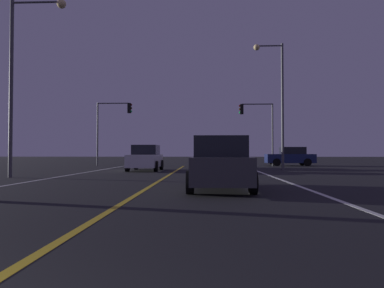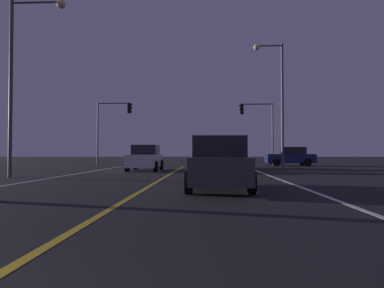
{
  "view_description": "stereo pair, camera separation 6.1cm",
  "coord_description": "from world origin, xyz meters",
  "px_view_note": "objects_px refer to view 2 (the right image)",
  "views": [
    {
      "loc": [
        1.98,
        -0.94,
        1.2
      ],
      "look_at": [
        0.8,
        28.17,
        1.91
      ],
      "focal_mm": 32.78,
      "sensor_mm": 36.0,
      "label": 1
    },
    {
      "loc": [
        2.04,
        -0.94,
        1.2
      ],
      "look_at": [
        0.8,
        28.17,
        1.91
      ],
      "focal_mm": 32.78,
      "sensor_mm": 36.0,
      "label": 2
    }
  ],
  "objects_px": {
    "car_crossing_side": "(291,157)",
    "car_oncoming": "(145,158)",
    "street_lamp_right_far": "(276,91)",
    "traffic_light_near_right": "(257,120)",
    "street_lamp_left_mid": "(23,64)",
    "traffic_light_near_left": "(114,119)",
    "car_ahead_far": "(218,157)",
    "car_lead_same_lane": "(218,164)"
  },
  "relations": [
    {
      "from": "car_crossing_side",
      "to": "car_oncoming",
      "type": "distance_m",
      "value": 14.77
    },
    {
      "from": "street_lamp_right_far",
      "to": "traffic_light_near_right",
      "type": "bearing_deg",
      "value": -85.85
    },
    {
      "from": "car_crossing_side",
      "to": "street_lamp_left_mid",
      "type": "bearing_deg",
      "value": 43.79
    },
    {
      "from": "traffic_light_near_right",
      "to": "street_lamp_right_far",
      "type": "relative_size",
      "value": 0.62
    },
    {
      "from": "street_lamp_left_mid",
      "to": "street_lamp_right_far",
      "type": "relative_size",
      "value": 0.96
    },
    {
      "from": "traffic_light_near_left",
      "to": "street_lamp_right_far",
      "type": "distance_m",
      "value": 14.95
    },
    {
      "from": "street_lamp_left_mid",
      "to": "car_oncoming",
      "type": "bearing_deg",
      "value": 54.87
    },
    {
      "from": "car_ahead_far",
      "to": "street_lamp_right_far",
      "type": "distance_m",
      "value": 6.48
    },
    {
      "from": "car_crossing_side",
      "to": "street_lamp_right_far",
      "type": "bearing_deg",
      "value": 69.52
    },
    {
      "from": "car_lead_same_lane",
      "to": "traffic_light_near_left",
      "type": "distance_m",
      "value": 22.26
    },
    {
      "from": "street_lamp_left_mid",
      "to": "car_lead_same_lane",
      "type": "bearing_deg",
      "value": -28.7
    },
    {
      "from": "street_lamp_left_mid",
      "to": "traffic_light_near_right",
      "type": "bearing_deg",
      "value": 48.58
    },
    {
      "from": "car_lead_same_lane",
      "to": "car_oncoming",
      "type": "height_order",
      "value": "same"
    },
    {
      "from": "traffic_light_near_left",
      "to": "street_lamp_right_far",
      "type": "relative_size",
      "value": 0.64
    },
    {
      "from": "traffic_light_near_right",
      "to": "traffic_light_near_left",
      "type": "relative_size",
      "value": 0.97
    },
    {
      "from": "car_lead_same_lane",
      "to": "street_lamp_left_mid",
      "type": "xyz_separation_m",
      "value": [
        -9.22,
        5.05,
        4.63
      ]
    },
    {
      "from": "street_lamp_right_far",
      "to": "car_ahead_far",
      "type": "bearing_deg",
      "value": -20.65
    },
    {
      "from": "car_crossing_side",
      "to": "car_oncoming",
      "type": "relative_size",
      "value": 1.0
    },
    {
      "from": "car_crossing_side",
      "to": "traffic_light_near_right",
      "type": "bearing_deg",
      "value": 12.24
    },
    {
      "from": "traffic_light_near_left",
      "to": "traffic_light_near_right",
      "type": "bearing_deg",
      "value": 0.0
    },
    {
      "from": "car_crossing_side",
      "to": "car_ahead_far",
      "type": "relative_size",
      "value": 1.0
    },
    {
      "from": "car_oncoming",
      "to": "car_ahead_far",
      "type": "bearing_deg",
      "value": 124.65
    },
    {
      "from": "car_crossing_side",
      "to": "street_lamp_left_mid",
      "type": "relative_size",
      "value": 0.5
    },
    {
      "from": "car_oncoming",
      "to": "street_lamp_left_mid",
      "type": "bearing_deg",
      "value": -35.13
    },
    {
      "from": "car_lead_same_lane",
      "to": "car_crossing_side",
      "type": "height_order",
      "value": "same"
    },
    {
      "from": "traffic_light_near_right",
      "to": "street_lamp_left_mid",
      "type": "distance_m",
      "value": 20.16
    },
    {
      "from": "traffic_light_near_left",
      "to": "car_crossing_side",
      "type": "bearing_deg",
      "value": 2.42
    },
    {
      "from": "car_oncoming",
      "to": "street_lamp_right_far",
      "type": "distance_m",
      "value": 10.39
    },
    {
      "from": "traffic_light_near_right",
      "to": "street_lamp_left_mid",
      "type": "height_order",
      "value": "street_lamp_left_mid"
    },
    {
      "from": "car_oncoming",
      "to": "traffic_light_near_left",
      "type": "height_order",
      "value": "traffic_light_near_left"
    },
    {
      "from": "car_lead_same_lane",
      "to": "traffic_light_near_left",
      "type": "bearing_deg",
      "value": 23.73
    },
    {
      "from": "car_ahead_far",
      "to": "car_oncoming",
      "type": "bearing_deg",
      "value": 124.65
    },
    {
      "from": "car_lead_same_lane",
      "to": "car_ahead_far",
      "type": "height_order",
      "value": "same"
    },
    {
      "from": "car_ahead_far",
      "to": "car_crossing_side",
      "type": "bearing_deg",
      "value": -50.33
    },
    {
      "from": "car_ahead_far",
      "to": "traffic_light_near_left",
      "type": "height_order",
      "value": "traffic_light_near_left"
    },
    {
      "from": "traffic_light_near_right",
      "to": "traffic_light_near_left",
      "type": "height_order",
      "value": "traffic_light_near_left"
    },
    {
      "from": "car_oncoming",
      "to": "street_lamp_left_mid",
      "type": "height_order",
      "value": "street_lamp_left_mid"
    },
    {
      "from": "car_lead_same_lane",
      "to": "car_ahead_far",
      "type": "distance_m",
      "value": 15.22
    },
    {
      "from": "car_oncoming",
      "to": "traffic_light_near_left",
      "type": "bearing_deg",
      "value": -152.27
    },
    {
      "from": "car_ahead_far",
      "to": "street_lamp_right_far",
      "type": "relative_size",
      "value": 0.48
    },
    {
      "from": "street_lamp_right_far",
      "to": "car_crossing_side",
      "type": "bearing_deg",
      "value": -110.48
    },
    {
      "from": "car_oncoming",
      "to": "traffic_light_near_left",
      "type": "relative_size",
      "value": 0.75
    }
  ]
}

